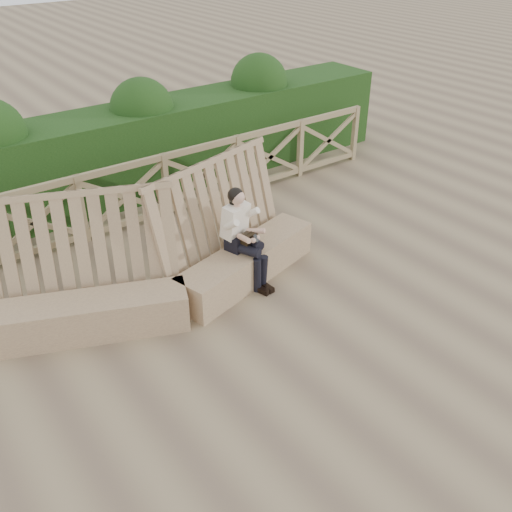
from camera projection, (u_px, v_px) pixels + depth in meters
ground at (258, 341)px, 6.79m from camera, size 60.00×60.00×0.00m
bench at (170, 274)px, 7.29m from camera, size 4.54×1.59×1.62m
woman at (242, 233)px, 7.53m from camera, size 0.46×0.81×1.36m
guardrail at (125, 197)px, 8.91m from camera, size 10.10×0.09×1.10m
hedge at (93, 162)px, 9.63m from camera, size 12.00×1.20×1.50m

